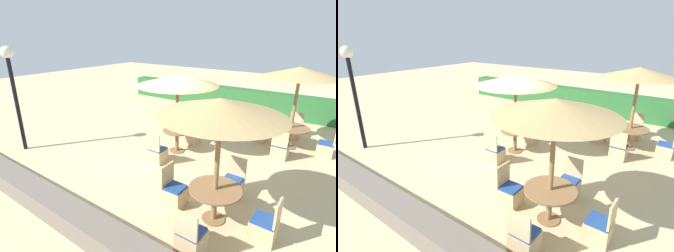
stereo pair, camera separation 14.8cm
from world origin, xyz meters
The scene contains 20 objects.
ground_plane centered at (0.00, 0.00, 0.00)m, with size 40.00×40.00×0.00m, color #C6B284.
hedge_row centered at (0.00, 6.79, 0.53)m, with size 13.00×0.70×1.05m, color #28602D.
stone_border centered at (0.00, -3.35, 0.22)m, with size 10.00×0.56×0.45m, color #6B6056.
lamp_post centered at (-4.05, -1.98, 2.35)m, with size 0.36×0.36×3.32m.
parasol_center centered at (0.19, 0.83, 2.33)m, with size 2.49×2.49×2.50m.
round_table_center centered at (0.19, 0.83, 0.54)m, with size 0.91×0.91×0.73m.
patio_chair_center_north centered at (0.25, 1.72, 0.26)m, with size 0.46×0.46×0.93m.
patio_chair_center_south centered at (0.15, -0.15, 0.26)m, with size 0.46×0.46×0.93m.
parasol_back_right centered at (3.10, 3.28, 2.52)m, with size 2.35×2.35×2.70m.
round_table_back_right centered at (3.10, 3.28, 0.59)m, with size 1.17×1.17×0.73m.
patio_chair_back_right_east centered at (4.20, 3.27, 0.26)m, with size 0.46×0.46×0.93m.
patio_chair_back_right_west centered at (2.09, 3.28, 0.26)m, with size 0.46×0.46×0.93m.
patio_chair_back_right_north centered at (3.06, 4.32, 0.26)m, with size 0.46×0.46×0.93m.
patio_chair_back_right_south centered at (3.06, 2.27, 0.26)m, with size 0.46×0.46×0.93m.
parasol_front_right centered at (2.68, -1.51, 2.42)m, with size 2.39×2.39×2.60m.
round_table_front_right centered at (2.68, -1.51, 0.59)m, with size 1.07×1.07×0.74m.
patio_chair_front_right_south centered at (2.72, -2.52, 0.26)m, with size 0.46×0.46×0.93m.
patio_chair_front_right_east centered at (3.69, -1.46, 0.26)m, with size 0.46×0.46×0.93m.
patio_chair_front_right_north centered at (2.64, -0.46, 0.26)m, with size 0.46×0.46×0.93m.
patio_chair_front_right_west centered at (1.70, -1.54, 0.26)m, with size 0.46×0.46×0.93m.
Camera 2 is at (4.65, -5.64, 3.69)m, focal length 28.00 mm.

